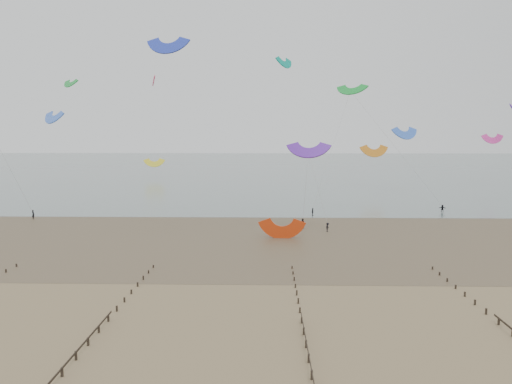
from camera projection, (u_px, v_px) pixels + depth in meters
ground at (260, 300)px, 52.49m from camera, size 500.00×500.00×0.00m
sea_and_shore at (239, 233)px, 86.72m from camera, size 500.00×665.00×0.03m
kitesurfer_lead at (33, 215)px, 100.30m from camera, size 0.81×0.76×1.87m
kitesurfers at (380, 217)px, 97.72m from camera, size 126.03×23.53×1.85m
grounded_kite at (282, 238)px, 82.56m from camera, size 6.86×5.55×3.57m
kites_airborne at (213, 118)px, 138.50m from camera, size 248.31×116.53×37.61m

